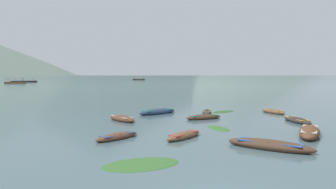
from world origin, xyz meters
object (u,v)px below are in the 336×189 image
(rowboat_6, at_px, (207,112))
(rowboat_8, at_px, (158,112))
(rowboat_0, at_px, (122,119))
(rowboat_1, at_px, (204,117))
(rowboat_2, at_px, (270,145))
(rowboat_3, at_px, (117,136))
(ferry_2, at_px, (139,79))
(rowboat_9, at_px, (184,135))
(rowboat_7, at_px, (309,132))
(ferry_0, at_px, (24,81))
(rowboat_5, at_px, (273,112))
(ferry_1, at_px, (15,82))
(rowboat_4, at_px, (297,120))

(rowboat_6, distance_m, rowboat_8, 4.85)
(rowboat_0, bearing_deg, rowboat_6, 31.70)
(rowboat_1, relative_size, rowboat_2, 0.79)
(rowboat_3, distance_m, ferry_2, 190.71)
(rowboat_6, height_order, rowboat_9, rowboat_9)
(rowboat_7, height_order, ferry_0, ferry_0)
(rowboat_1, distance_m, rowboat_9, 8.11)
(rowboat_5, xyz_separation_m, rowboat_7, (-1.73, -11.08, 0.07))
(ferry_0, height_order, ferry_1, same)
(rowboat_7, xyz_separation_m, ferry_1, (-71.35, 109.54, 0.22))
(ferry_0, bearing_deg, rowboat_0, -62.52)
(rowboat_4, relative_size, rowboat_6, 1.02)
(rowboat_5, relative_size, rowboat_7, 0.75)
(rowboat_7, bearing_deg, rowboat_8, 132.07)
(rowboat_5, bearing_deg, ferry_1, 126.58)
(rowboat_5, distance_m, rowboat_9, 15.12)
(rowboat_8, height_order, ferry_1, ferry_1)
(rowboat_2, xyz_separation_m, rowboat_7, (3.66, 3.31, 0.04))
(rowboat_9, bearing_deg, ferry_0, 117.86)
(rowboat_2, height_order, ferry_0, ferry_0)
(rowboat_3, distance_m, ferry_1, 125.29)
(rowboat_5, bearing_deg, rowboat_4, -91.27)
(rowboat_1, height_order, rowboat_7, rowboat_7)
(rowboat_7, bearing_deg, rowboat_0, 153.49)
(rowboat_0, relative_size, rowboat_6, 0.93)
(rowboat_1, height_order, rowboat_4, rowboat_1)
(rowboat_1, xyz_separation_m, rowboat_9, (-2.22, -7.80, -0.01))
(rowboat_2, height_order, rowboat_7, rowboat_7)
(rowboat_4, xyz_separation_m, ferry_1, (-72.95, 104.18, 0.30))
(ferry_2, bearing_deg, rowboat_3, -85.72)
(rowboat_7, distance_m, ferry_2, 191.22)
(rowboat_8, bearing_deg, rowboat_3, -100.73)
(rowboat_0, height_order, rowboat_5, rowboat_0)
(rowboat_9, bearing_deg, ferry_1, 119.95)
(rowboat_5, distance_m, rowboat_7, 11.21)
(rowboat_1, xyz_separation_m, rowboat_5, (7.42, 3.84, -0.01))
(rowboat_4, height_order, ferry_2, ferry_2)
(rowboat_0, relative_size, ferry_2, 0.40)
(rowboat_2, bearing_deg, rowboat_5, 69.48)
(rowboat_0, relative_size, rowboat_5, 1.01)
(rowboat_5, bearing_deg, rowboat_0, -161.42)
(rowboat_4, distance_m, rowboat_8, 12.55)
(rowboat_6, relative_size, ferry_1, 0.44)
(rowboat_0, height_order, rowboat_8, rowboat_8)
(rowboat_7, height_order, rowboat_9, rowboat_7)
(rowboat_6, xyz_separation_m, ferry_2, (-21.26, 178.40, 0.31))
(rowboat_3, xyz_separation_m, rowboat_8, (2.18, 11.52, 0.05))
(rowboat_4, height_order, rowboat_5, rowboat_5)
(rowboat_0, xyz_separation_m, rowboat_1, (6.88, 0.96, -0.03))
(rowboat_5, bearing_deg, rowboat_8, -178.45)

